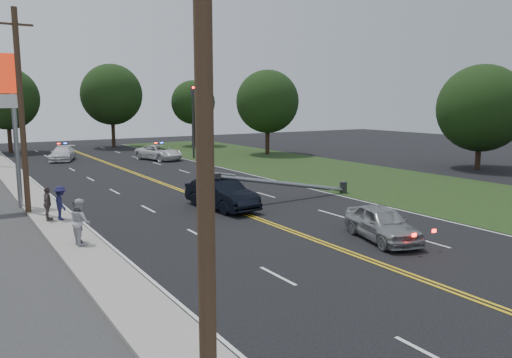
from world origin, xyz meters
TOP-DOWN VIEW (x-y plane):
  - ground at (0.00, 0.00)m, footprint 120.00×120.00m
  - sidewalk at (-8.40, 10.00)m, footprint 1.80×70.00m
  - grass_verge at (13.50, 10.00)m, footprint 12.00×80.00m
  - centerline_yellow at (0.00, 10.00)m, footprint 0.36×80.00m
  - traffic_signal at (8.30, 30.00)m, footprint 0.28×0.41m
  - fallen_streetlight at (4.19, 8.00)m, footprint 9.36×0.44m
  - utility_pole_near at (-9.20, -8.00)m, footprint 1.60×0.28m
  - utility_pole_mid at (-9.20, 12.00)m, footprint 1.60×0.28m
  - tree_6 at (-6.36, 45.76)m, footprint 6.74×6.74m
  - tree_7 at (5.14, 46.24)m, footprint 7.33×7.33m
  - tree_8 at (14.30, 42.80)m, footprint 5.47×5.47m
  - tree_9 at (16.64, 29.45)m, footprint 6.59×6.59m
  - tree_12 at (25.07, 10.39)m, footprint 7.13×7.13m
  - crashed_sedan at (-0.38, 8.01)m, footprint 2.18×4.99m
  - waiting_sedan at (2.29, -0.76)m, footprint 2.72×4.43m
  - emergency_a at (4.97, 30.72)m, footprint 3.80×5.61m
  - emergency_b at (-3.05, 34.92)m, footprint 3.44×5.04m
  - bystander_a at (-8.30, 5.07)m, footprint 0.42×0.63m
  - bystander_b at (-8.30, 4.75)m, footprint 0.74×0.92m
  - bystander_c at (-8.13, 9.36)m, footprint 0.65×1.07m
  - bystander_d at (-8.68, 9.54)m, footprint 0.63×1.00m

SIDE VIEW (x-z plane):
  - ground at x=0.00m, z-range 0.00..0.00m
  - grass_verge at x=13.50m, z-range 0.00..0.01m
  - centerline_yellow at x=0.00m, z-range 0.01..0.01m
  - sidewalk at x=-8.40m, z-range 0.00..0.12m
  - emergency_b at x=-3.05m, z-range 0.00..1.35m
  - waiting_sedan at x=2.29m, z-range 0.00..1.41m
  - emergency_a at x=4.97m, z-range 0.00..1.43m
  - crashed_sedan at x=-0.38m, z-range 0.00..1.60m
  - bystander_d at x=-8.68m, z-range 0.12..1.71m
  - fallen_streetlight at x=4.19m, z-range -0.04..1.88m
  - bystander_c at x=-8.13m, z-range 0.12..1.72m
  - bystander_a at x=-8.30m, z-range 0.12..1.84m
  - bystander_b at x=-8.30m, z-range 0.12..1.91m
  - traffic_signal at x=8.30m, z-range 0.68..7.73m
  - tree_12 at x=25.07m, z-range 0.73..9.32m
  - utility_pole_near at x=-9.20m, z-range 0.08..10.08m
  - utility_pole_mid at x=-9.20m, z-range 0.08..10.08m
  - tree_8 at x=14.30m, z-range 1.34..9.52m
  - tree_9 at x=16.64m, z-range 1.12..9.98m
  - tree_6 at x=-6.36m, z-range 1.25..10.51m
  - tree_7 at x=5.14m, z-range 1.35..11.40m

